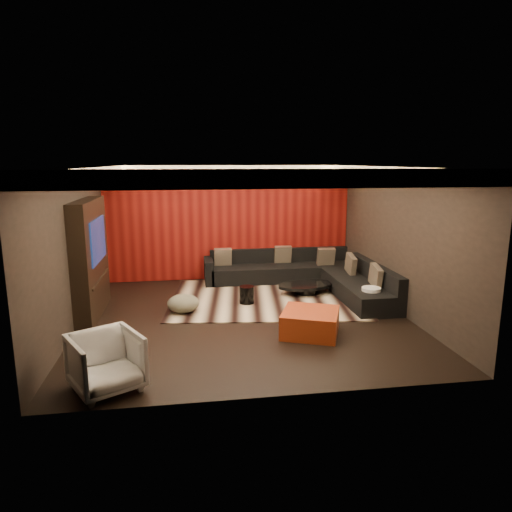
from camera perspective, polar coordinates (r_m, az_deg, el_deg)
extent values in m
cube|color=black|center=(8.70, -1.37, -7.71)|extent=(6.00, 6.00, 0.02)
cube|color=silver|center=(8.20, -1.47, 11.19)|extent=(6.00, 6.00, 0.02)
cube|color=black|center=(11.29, -3.36, 4.16)|extent=(6.00, 0.02, 2.80)
cube|color=black|center=(8.51, -21.97, 0.81)|extent=(0.02, 6.00, 2.80)
cube|color=black|center=(9.21, 17.51, 1.90)|extent=(0.02, 6.00, 2.80)
cube|color=#6B0C0A|center=(11.26, -3.34, 4.13)|extent=(5.98, 0.05, 2.78)
cube|color=silver|center=(10.89, -3.29, 10.69)|extent=(6.00, 0.60, 0.22)
cube|color=silver|center=(5.54, 2.12, 9.67)|extent=(6.00, 0.60, 0.22)
cube|color=silver|center=(8.31, -20.55, 9.64)|extent=(0.60, 4.80, 0.22)
cube|color=silver|center=(8.96, 16.22, 10.02)|extent=(0.60, 4.80, 0.22)
cube|color=#FFD899|center=(10.55, -3.10, 10.17)|extent=(4.80, 0.08, 0.04)
cube|color=#FFD899|center=(5.88, 1.48, 8.92)|extent=(4.80, 0.08, 0.04)
cube|color=#FFD899|center=(8.25, -18.16, 9.17)|extent=(0.08, 4.80, 0.04)
cube|color=#FFD899|center=(8.82, 14.15, 9.52)|extent=(0.08, 4.80, 0.04)
cube|color=black|center=(9.10, -20.00, -0.30)|extent=(0.30, 2.00, 2.20)
cube|color=black|center=(9.01, -19.16, 1.90)|extent=(0.04, 1.30, 0.80)
cube|color=black|center=(9.16, -18.85, -2.72)|extent=(0.04, 1.60, 0.04)
cube|color=beige|center=(9.82, 1.27, -5.29)|extent=(4.33, 3.46, 0.02)
cylinder|color=black|center=(10.18, 6.24, -4.06)|extent=(1.48, 1.48, 0.21)
cylinder|color=black|center=(9.41, -1.17, -4.86)|extent=(0.37, 0.37, 0.36)
ellipsoid|color=beige|center=(8.99, -9.08, -5.87)|extent=(0.65, 0.65, 0.34)
cylinder|color=white|center=(9.29, 14.16, -5.24)|extent=(0.40, 0.40, 0.47)
cube|color=#992D13|center=(7.89, 6.80, -8.25)|extent=(1.19, 1.19, 0.41)
imported|color=silver|center=(6.27, -18.23, -12.51)|extent=(1.11, 1.12, 0.76)
cube|color=black|center=(11.26, 3.29, -2.08)|extent=(3.50, 0.90, 0.40)
cube|color=black|center=(11.51, 2.95, 0.14)|extent=(3.50, 0.20, 0.35)
cube|color=black|center=(10.00, 12.71, -4.14)|extent=(0.90, 2.60, 0.40)
cube|color=black|center=(10.04, 14.67, -1.97)|extent=(0.20, 2.60, 0.35)
cube|color=black|center=(11.01, -5.92, -1.91)|extent=(0.20, 0.90, 0.60)
cube|color=tan|center=(11.21, 8.74, -0.06)|extent=(0.42, 0.20, 0.44)
cube|color=tan|center=(10.47, 11.76, -1.01)|extent=(0.12, 0.50, 0.50)
cube|color=tan|center=(11.07, -4.17, -0.10)|extent=(0.42, 0.20, 0.44)
cube|color=tan|center=(9.51, 14.74, -2.44)|extent=(0.12, 0.50, 0.50)
cube|color=tan|center=(11.36, 3.37, 0.21)|extent=(0.42, 0.20, 0.44)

